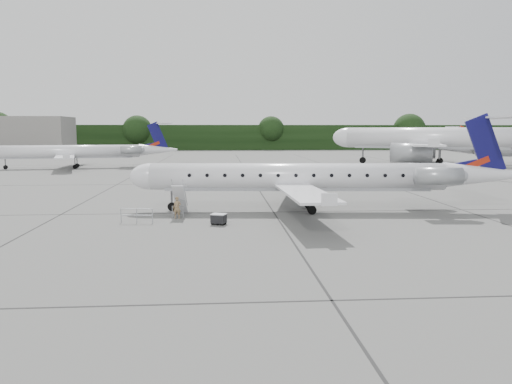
{
  "coord_description": "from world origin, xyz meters",
  "views": [
    {
      "loc": [
        -8.79,
        -31.3,
        6.41
      ],
      "look_at": [
        -6.38,
        1.56,
        2.3
      ],
      "focal_mm": 35.0,
      "sensor_mm": 36.0,
      "label": 1
    }
  ],
  "objects": [
    {
      "name": "treeline",
      "position": [
        0.0,
        130.0,
        4.0
      ],
      "size": [
        260.0,
        4.0,
        8.0
      ],
      "primitive_type": "cube",
      "color": "black",
      "rests_on": "ground"
    },
    {
      "name": "bg_narrowbody",
      "position": [
        29.6,
        57.92,
        6.84
      ],
      "size": [
        46.26,
        41.28,
        13.69
      ],
      "primitive_type": null,
      "rotation": [
        0.0,
        0.0,
        -0.45
      ],
      "color": "silver",
      "rests_on": "ground"
    },
    {
      "name": "airstair",
      "position": [
        -11.79,
        6.09,
        1.19
      ],
      "size": [
        1.03,
        2.28,
        2.38
      ],
      "primitive_type": null,
      "rotation": [
        0.0,
        0.0,
        -0.08
      ],
      "color": "silver",
      "rests_on": "ground"
    },
    {
      "name": "baggage_cart",
      "position": [
        -8.88,
        2.22,
        0.4
      ],
      "size": [
        1.14,
        1.04,
        0.8
      ],
      "primitive_type": null,
      "rotation": [
        0.0,
        0.0,
        -0.38
      ],
      "color": "black",
      "rests_on": "ground"
    },
    {
      "name": "bg_regional_left",
      "position": [
        -34.03,
        54.54,
        3.88
      ],
      "size": [
        32.44,
        25.51,
        7.75
      ],
      "primitive_type": null,
      "rotation": [
        0.0,
        0.0,
        0.15
      ],
      "color": "silver",
      "rests_on": "ground"
    },
    {
      "name": "main_regional_jet",
      "position": [
        -2.7,
        7.56,
        3.79
      ],
      "size": [
        31.26,
        23.69,
        7.59
      ],
      "primitive_type": null,
      "rotation": [
        0.0,
        0.0,
        -0.08
      ],
      "color": "silver",
      "rests_on": "ground"
    },
    {
      "name": "safety_railing",
      "position": [
        -14.54,
        3.2,
        0.5
      ],
      "size": [
        2.19,
        0.33,
        1.0
      ],
      "primitive_type": null,
      "rotation": [
        0.0,
        0.0,
        -0.11
      ],
      "color": "#989BA0",
      "rests_on": "ground"
    },
    {
      "name": "ground",
      "position": [
        0.0,
        0.0,
        0.0
      ],
      "size": [
        320.0,
        320.0,
        0.0
      ],
      "primitive_type": "plane",
      "color": "#61615E",
      "rests_on": "ground"
    },
    {
      "name": "passenger",
      "position": [
        -11.9,
        4.84,
        0.8
      ],
      "size": [
        0.65,
        0.51,
        1.59
      ],
      "primitive_type": "imported",
      "rotation": [
        0.0,
        0.0,
        -0.24
      ],
      "color": "olive",
      "rests_on": "ground"
    }
  ]
}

